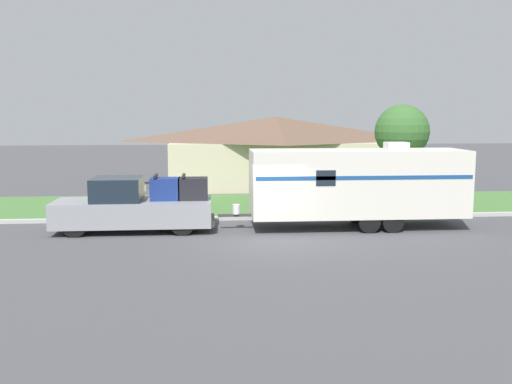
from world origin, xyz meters
name	(u,v)px	position (x,y,z in m)	size (l,w,h in m)	color
ground_plane	(267,240)	(0.00, 0.00, 0.00)	(120.00, 120.00, 0.00)	#47474C
curb_strip	(258,218)	(0.00, 3.75, 0.07)	(80.00, 0.30, 0.14)	#ADADA8
lawn_strip	(251,205)	(0.00, 7.40, 0.01)	(80.00, 7.00, 0.03)	#477538
house_across_street	(275,150)	(1.95, 14.60, 2.12)	(13.13, 7.09, 4.09)	beige
pickup_truck	(135,207)	(-4.67, 1.78, 0.92)	(5.77, 1.98, 2.07)	black
travel_trailer	(358,183)	(3.57, 1.78, 1.70)	(9.21, 2.26, 3.22)	black
mailbox	(140,193)	(-4.84, 4.81, 1.00)	(0.48, 0.20, 1.30)	brown
tree_in_yard	(402,132)	(6.96, 6.86, 3.42)	(2.51, 2.51, 4.69)	brown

